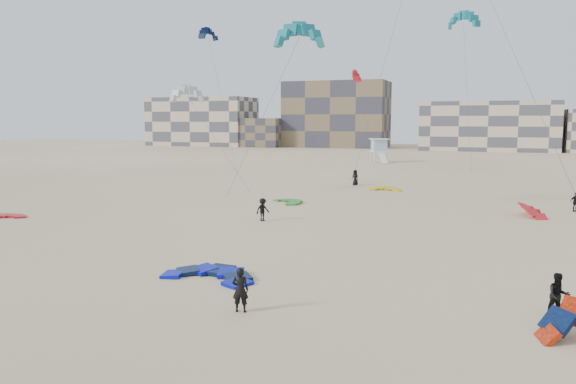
% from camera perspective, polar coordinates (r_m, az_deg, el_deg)
% --- Properties ---
extents(ground, '(320.00, 320.00, 0.00)m').
position_cam_1_polar(ground, '(23.04, -9.51, -11.94)').
color(ground, beige).
rests_on(ground, ground).
extents(kite_ground_blue, '(4.57, 4.76, 0.92)m').
position_cam_1_polar(kite_ground_blue, '(27.60, -7.96, -8.64)').
color(kite_ground_blue, '#0010DB').
rests_on(kite_ground_blue, ground).
extents(kite_ground_green, '(4.58, 4.56, 0.59)m').
position_cam_1_polar(kite_ground_green, '(51.47, 0.01, -1.11)').
color(kite_ground_green, green).
rests_on(kite_ground_green, ground).
extents(kite_ground_red_far, '(3.76, 3.59, 3.02)m').
position_cam_1_polar(kite_ground_red_far, '(48.47, 23.60, -2.26)').
color(kite_ground_red_far, red).
rests_on(kite_ground_red_far, ground).
extents(kite_ground_yellow, '(3.40, 3.59, 1.18)m').
position_cam_1_polar(kite_ground_yellow, '(61.45, 9.83, 0.17)').
color(kite_ground_yellow, yellow).
rests_on(kite_ground_yellow, ground).
extents(kitesurfer_main, '(0.74, 0.57, 1.81)m').
position_cam_1_polar(kitesurfer_main, '(22.57, -4.87, -9.86)').
color(kitesurfer_main, black).
rests_on(kitesurfer_main, ground).
extents(kitesurfer_b, '(0.99, 0.85, 1.76)m').
position_cam_1_polar(kitesurfer_b, '(24.18, 25.76, -9.46)').
color(kitesurfer_b, black).
rests_on(kitesurfer_b, ground).
extents(kitesurfer_c, '(1.16, 1.28, 1.72)m').
position_cam_1_polar(kitesurfer_c, '(42.25, -2.59, -1.80)').
color(kitesurfer_c, black).
rests_on(kitesurfer_c, ground).
extents(kitesurfer_d, '(0.98, 0.89, 1.61)m').
position_cam_1_polar(kitesurfer_d, '(52.14, 27.19, -0.92)').
color(kitesurfer_d, black).
rests_on(kitesurfer_d, ground).
extents(kitesurfer_e, '(1.02, 0.84, 1.79)m').
position_cam_1_polar(kitesurfer_e, '(65.79, 6.84, 1.48)').
color(kitesurfer_e, black).
rests_on(kitesurfer_e, ground).
extents(kite_fly_teal_a, '(8.97, 5.00, 14.50)m').
position_cam_1_polar(kite_fly_teal_a, '(45.78, 1.17, 15.42)').
color(kite_fly_teal_a, '#177589').
rests_on(kite_fly_teal_a, ground).
extents(kite_fly_grey, '(10.22, 5.15, 10.20)m').
position_cam_1_polar(kite_fly_grey, '(57.18, -10.22, 9.63)').
color(kite_fly_grey, silver).
rests_on(kite_fly_grey, ground).
extents(kite_fly_navy, '(8.41, 7.18, 18.95)m').
position_cam_1_polar(kite_fly_navy, '(78.52, -8.10, 15.51)').
color(kite_fly_navy, '#071C3D').
rests_on(kite_fly_navy, ground).
extents(kite_fly_teal_b, '(4.96, 10.34, 20.90)m').
position_cam_1_polar(kite_fly_teal_b, '(82.27, 17.38, 16.22)').
color(kite_fly_teal_b, '#177589').
rests_on(kite_fly_teal_b, ground).
extents(kite_fly_red, '(6.68, 10.67, 14.41)m').
position_cam_1_polar(kite_fly_red, '(88.44, 6.96, 11.54)').
color(kite_fly_red, red).
rests_on(kite_fly_red, ground).
extents(lifeguard_tower_far, '(4.00, 6.35, 4.25)m').
position_cam_1_polar(lifeguard_tower_far, '(101.74, 9.22, 4.18)').
color(lifeguard_tower_far, white).
rests_on(lifeguard_tower_far, ground).
extents(condo_west_a, '(30.00, 15.00, 14.00)m').
position_cam_1_polar(condo_west_a, '(169.40, -8.70, 7.07)').
color(condo_west_a, beige).
rests_on(condo_west_a, ground).
extents(condo_west_b, '(28.00, 14.00, 18.00)m').
position_cam_1_polar(condo_west_b, '(158.25, 4.96, 7.84)').
color(condo_west_b, brown).
rests_on(condo_west_b, ground).
extents(condo_mid, '(32.00, 16.00, 12.00)m').
position_cam_1_polar(condo_mid, '(148.91, 19.67, 6.32)').
color(condo_mid, beige).
rests_on(condo_mid, ground).
extents(condo_fill_left, '(12.00, 10.00, 8.00)m').
position_cam_1_polar(condo_fill_left, '(159.02, -2.64, 6.06)').
color(condo_fill_left, brown).
rests_on(condo_fill_left, ground).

